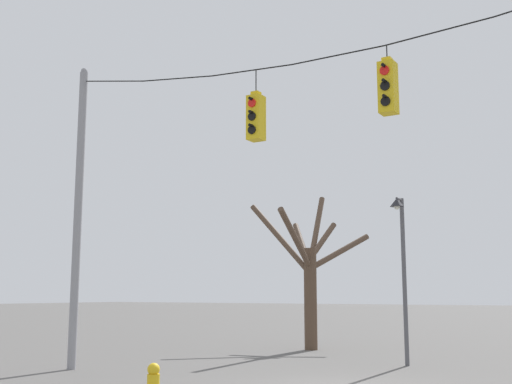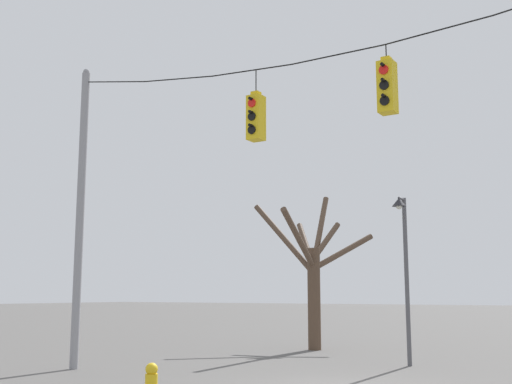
# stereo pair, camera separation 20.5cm
# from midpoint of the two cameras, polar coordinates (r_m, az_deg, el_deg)

# --- Properties ---
(utility_pole_left) EXTENTS (0.22, 0.22, 8.21)m
(utility_pole_left) POSITION_cam_midpoint_polar(r_m,az_deg,el_deg) (18.02, -15.04, -1.89)
(utility_pole_left) COLOR gray
(utility_pole_left) RESTS_ON ground_plane
(span_wire) EXTENTS (15.31, 0.03, 0.79)m
(span_wire) POSITION_cam_midpoint_polar(r_m,az_deg,el_deg) (14.41, 7.49, 12.92)
(span_wire) COLOR black
(traffic_light_near_left_pole) EXTENTS (0.34, 0.46, 1.68)m
(traffic_light_near_left_pole) POSITION_cam_midpoint_polar(r_m,az_deg,el_deg) (14.86, 0.38, 6.66)
(traffic_light_near_left_pole) COLOR yellow
(traffic_light_over_intersection) EXTENTS (0.34, 0.46, 1.48)m
(traffic_light_over_intersection) POSITION_cam_midpoint_polar(r_m,az_deg,el_deg) (13.61, 12.01, 9.15)
(traffic_light_over_intersection) COLOR yellow
(street_lamp) EXTENTS (0.39, 0.68, 4.64)m
(street_lamp) POSITION_cam_midpoint_polar(r_m,az_deg,el_deg) (18.39, 13.32, -5.07)
(street_lamp) COLOR #515156
(street_lamp) RESTS_ON ground_plane
(bare_tree) EXTENTS (4.00, 4.78, 5.69)m
(bare_tree) POSITION_cam_midpoint_polar(r_m,az_deg,el_deg) (23.31, 5.31, -6.86)
(bare_tree) COLOR brown
(bare_tree) RESTS_ON ground_plane
(fire_hydrant) EXTENTS (0.22, 0.30, 0.75)m
(fire_hydrant) POSITION_cam_midpoint_polar(r_m,az_deg,el_deg) (11.86, -8.79, -16.55)
(fire_hydrant) COLOR gold
(fire_hydrant) RESTS_ON ground_plane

